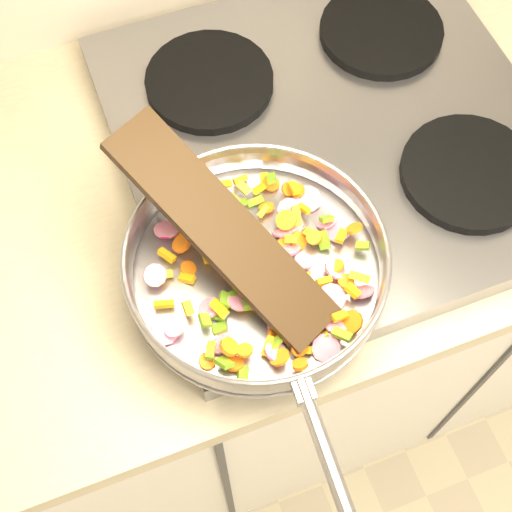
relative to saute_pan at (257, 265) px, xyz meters
name	(u,v)px	position (x,y,z in m)	size (l,w,h in m)	color
cooktop	(333,137)	(0.19, 0.19, -0.07)	(0.60, 0.60, 0.04)	#939399
grate_fl	(280,237)	(0.05, 0.05, -0.04)	(0.19, 0.19, 0.02)	black
grate_fr	(469,173)	(0.33, 0.05, -0.04)	(0.19, 0.19, 0.02)	black
grate_bl	(209,81)	(0.05, 0.33, -0.04)	(0.19, 0.19, 0.02)	black
grate_br	(381,31)	(0.33, 0.33, -0.04)	(0.19, 0.19, 0.02)	black
saute_pan	(257,265)	(0.00, 0.00, 0.00)	(0.36, 0.53, 0.06)	#9E9EA5
vegetable_heap	(267,270)	(0.01, -0.01, -0.01)	(0.30, 0.30, 0.05)	#66991F
wooden_spatula	(222,230)	(-0.03, 0.03, 0.05)	(0.33, 0.07, 0.02)	black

